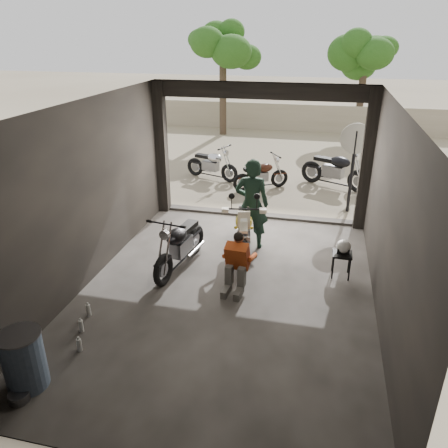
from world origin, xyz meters
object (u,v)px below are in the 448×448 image
at_px(main_bike, 244,226).
at_px(outside_bike_b, 261,173).
at_px(left_bike, 180,241).
at_px(mechanic, 236,265).
at_px(outside_bike_a, 212,162).
at_px(stool, 342,257).
at_px(outside_bike_c, 335,167).
at_px(sign_post, 354,154).
at_px(rider, 252,204).
at_px(helmet, 344,246).
at_px(oil_drum, 24,361).

distance_m(main_bike, outside_bike_b, 4.10).
relative_size(left_bike, mechanic, 1.65).
relative_size(outside_bike_a, stool, 3.26).
xyz_separation_m(outside_bike_c, stool, (0.14, -5.20, -0.21)).
height_order(main_bike, outside_bike_c, main_bike).
height_order(outside_bike_a, sign_post, sign_post).
height_order(main_bike, mechanic, main_bike).
bearing_deg(mechanic, outside_bike_c, 79.37).
relative_size(outside_bike_a, sign_post, 0.71).
relative_size(rider, helmet, 6.79).
xyz_separation_m(main_bike, helmet, (1.93, -0.44, -0.01)).
bearing_deg(outside_bike_a, rider, -136.21).
bearing_deg(outside_bike_a, main_bike, -138.92).
height_order(mechanic, helmet, mechanic).
relative_size(main_bike, oil_drum, 2.34).
xyz_separation_m(main_bike, mechanic, (0.12, -1.39, -0.11)).
relative_size(outside_bike_a, rider, 0.83).
height_order(outside_bike_a, mechanic, outside_bike_a).
xyz_separation_m(main_bike, stool, (1.93, -0.46, -0.21)).
bearing_deg(left_bike, main_bike, 45.78).
bearing_deg(oil_drum, main_bike, 64.35).
bearing_deg(left_bike, stool, 15.38).
xyz_separation_m(mechanic, sign_post, (2.02, 4.29, 0.98)).
height_order(outside_bike_c, oil_drum, outside_bike_c).
bearing_deg(helmet, main_bike, -169.11).
xyz_separation_m(outside_bike_b, rider, (0.35, -3.70, 0.46)).
distance_m(outside_bike_a, sign_post, 4.52).
xyz_separation_m(mechanic, helmet, (1.81, 0.95, 0.10)).
bearing_deg(outside_bike_a, outside_bike_c, -70.27).
bearing_deg(stool, left_bike, -173.39).
bearing_deg(oil_drum, stool, 43.48).
bearing_deg(left_bike, sign_post, 57.81).
bearing_deg(helmet, mechanic, -128.60).
distance_m(rider, oil_drum, 5.09).
bearing_deg(sign_post, outside_bike_b, 168.60).
bearing_deg(stool, rider, 155.09).
bearing_deg(outside_bike_b, outside_bike_c, -104.69).
xyz_separation_m(stool, sign_post, (0.22, 3.36, 1.08)).
distance_m(main_bike, outside_bike_a, 5.07).
bearing_deg(outside_bike_b, left_bike, 138.59).
height_order(outside_bike_b, rider, rider).
relative_size(mechanic, oil_drum, 1.28).
height_order(helmet, oil_drum, oil_drum).
bearing_deg(oil_drum, left_bike, 74.46).
bearing_deg(stool, oil_drum, -136.52).
xyz_separation_m(outside_bike_a, sign_post, (4.03, -1.81, 0.96)).
bearing_deg(left_bike, oil_drum, -96.78).
xyz_separation_m(main_bike, left_bike, (-1.07, -0.81, -0.05)).
bearing_deg(sign_post, outside_bike_c, 115.88).
bearing_deg(mechanic, stool, 31.82).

